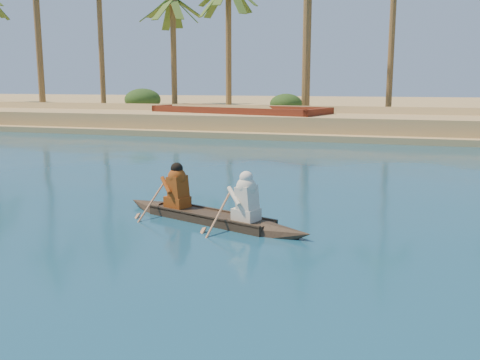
% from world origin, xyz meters
% --- Properties ---
extents(ground, '(160.00, 160.00, 0.00)m').
position_xyz_m(ground, '(0.00, 0.00, 0.00)').
color(ground, '#0D4357').
rests_on(ground, ground).
extents(sandy_embankment, '(150.00, 51.00, 1.50)m').
position_xyz_m(sandy_embankment, '(0.00, 46.89, 0.53)').
color(sandy_embankment, tan).
rests_on(sandy_embankment, ground).
extents(palm_grove, '(110.00, 14.00, 16.00)m').
position_xyz_m(palm_grove, '(0.00, 35.00, 8.00)').
color(palm_grove, '#44591F').
rests_on(palm_grove, ground).
extents(shrub_cluster, '(100.00, 6.00, 2.40)m').
position_xyz_m(shrub_cluster, '(0.00, 31.50, 1.20)').
color(shrub_cluster, '#1D3814').
rests_on(shrub_cluster, ground).
extents(canoe, '(5.53, 2.61, 1.54)m').
position_xyz_m(canoe, '(2.52, 3.72, 0.30)').
color(canoe, '#392B1F').
rests_on(canoe, ground).
extents(barge_mid, '(12.76, 6.95, 2.02)m').
position_xyz_m(barge_mid, '(-4.12, 27.00, 0.71)').
color(barge_mid, maroon).
rests_on(barge_mid, ground).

